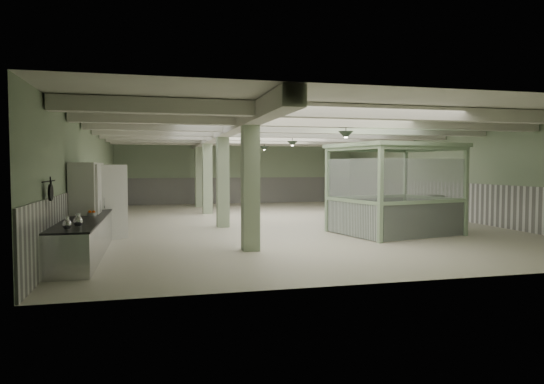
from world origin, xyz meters
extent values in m
plane|color=beige|center=(0.00, 0.00, 0.00)|extent=(20.00, 20.00, 0.00)
cube|color=white|center=(0.00, 0.00, 3.60)|extent=(14.00, 20.00, 0.02)
cube|color=#91A483|center=(0.00, 10.00, 1.80)|extent=(14.00, 0.02, 3.60)
cube|color=#91A483|center=(0.00, -10.00, 1.80)|extent=(14.00, 0.02, 3.60)
cube|color=#91A483|center=(-7.00, 0.00, 1.80)|extent=(0.02, 20.00, 3.60)
cube|color=#91A483|center=(7.00, 0.00, 1.80)|extent=(0.02, 20.00, 3.60)
cube|color=white|center=(-6.97, 0.00, 0.75)|extent=(0.05, 19.90, 1.50)
cube|color=white|center=(6.97, 0.00, 0.75)|extent=(0.05, 19.90, 1.50)
cube|color=white|center=(0.00, 9.97, 0.75)|extent=(13.90, 0.05, 1.50)
cube|color=beige|center=(-2.50, 0.00, 3.38)|extent=(0.45, 19.90, 0.40)
cube|color=beige|center=(0.00, -7.50, 3.42)|extent=(13.90, 0.35, 0.32)
cube|color=beige|center=(0.00, -5.00, 3.42)|extent=(13.90, 0.35, 0.32)
cube|color=beige|center=(0.00, -2.50, 3.42)|extent=(13.90, 0.35, 0.32)
cube|color=beige|center=(0.00, 0.00, 3.42)|extent=(13.90, 0.35, 0.32)
cube|color=beige|center=(0.00, 2.50, 3.42)|extent=(13.90, 0.35, 0.32)
cube|color=beige|center=(0.00, 5.00, 3.42)|extent=(13.90, 0.35, 0.32)
cube|color=beige|center=(0.00, 7.50, 3.42)|extent=(13.90, 0.35, 0.32)
cube|color=#9BAE8C|center=(-2.50, -6.00, 1.80)|extent=(0.42, 0.42, 3.60)
cube|color=#9BAE8C|center=(-2.50, -1.00, 1.80)|extent=(0.42, 0.42, 3.60)
cube|color=#9BAE8C|center=(-2.50, 4.00, 1.80)|extent=(0.42, 0.42, 3.60)
cube|color=#9BAE8C|center=(-2.50, 8.00, 1.80)|extent=(0.42, 0.42, 3.60)
cylinder|color=black|center=(-6.93, -7.60, 1.85)|extent=(0.02, 1.20, 0.02)
cone|color=#293629|center=(0.50, -5.00, 3.05)|extent=(0.44, 0.44, 0.22)
cone|color=#293629|center=(0.50, 0.50, 3.05)|extent=(0.44, 0.44, 0.22)
cone|color=#293629|center=(0.50, 5.50, 3.05)|extent=(0.44, 0.44, 0.22)
cube|color=silver|center=(-6.54, -5.73, 0.44)|extent=(0.91, 5.43, 0.88)
cube|color=black|center=(-6.54, -5.73, 0.89)|extent=(0.95, 5.47, 0.04)
cylinder|color=#B2B2B7|center=(-6.40, -5.22, 0.94)|extent=(0.23, 0.23, 0.08)
cylinder|color=black|center=(-6.88, -7.70, 1.63)|extent=(0.05, 0.34, 0.34)
cylinder|color=black|center=(-6.88, -7.63, 1.63)|extent=(0.03, 0.23, 0.23)
cube|color=silver|center=(-6.65, -4.00, 1.15)|extent=(0.63, 2.51, 2.30)
cube|color=silver|center=(-6.31, -4.57, 1.15)|extent=(0.06, 0.94, 2.20)
cube|color=silver|center=(-6.19, -3.32, 1.15)|extent=(0.83, 0.54, 2.20)
cube|color=silver|center=(-6.27, -4.57, 1.15)|extent=(0.02, 0.05, 0.30)
cube|color=silver|center=(-6.27, -3.43, 1.15)|extent=(0.02, 0.05, 0.30)
cube|color=#A5C59D|center=(1.26, -5.69, 1.37)|extent=(0.14, 0.14, 2.75)
cube|color=#A5C59D|center=(0.69, -3.00, 1.37)|extent=(0.14, 0.14, 2.75)
cube|color=#A5C59D|center=(4.49, -5.00, 1.37)|extent=(0.14, 0.14, 2.75)
cube|color=#A5C59D|center=(3.91, -2.31, 1.37)|extent=(0.14, 0.14, 2.75)
cube|color=#A5C59D|center=(2.59, -4.00, 2.81)|extent=(4.09, 3.67, 0.12)
cube|color=silver|center=(2.87, -5.34, 0.55)|extent=(3.04, 0.71, 1.05)
cube|color=silver|center=(2.87, -5.34, 1.78)|extent=(3.04, 0.71, 1.22)
cube|color=silver|center=(2.30, -2.66, 0.55)|extent=(3.04, 0.71, 1.05)
cube|color=silver|center=(2.30, -2.66, 1.78)|extent=(3.04, 0.71, 1.22)
cube|color=silver|center=(0.98, -4.34, 0.55)|extent=(0.59, 2.50, 1.05)
cube|color=silver|center=(0.98, -4.34, 1.78)|extent=(0.59, 2.50, 1.22)
cube|color=silver|center=(4.20, -3.65, 0.55)|extent=(0.59, 2.50, 1.05)
cube|color=silver|center=(4.20, -3.65, 1.78)|extent=(0.59, 2.50, 1.22)
cube|color=#535446|center=(4.41, -3.51, 0.60)|extent=(0.50, 0.62, 1.19)
camera|label=1|loc=(-4.91, -18.06, 2.14)|focal=32.00mm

